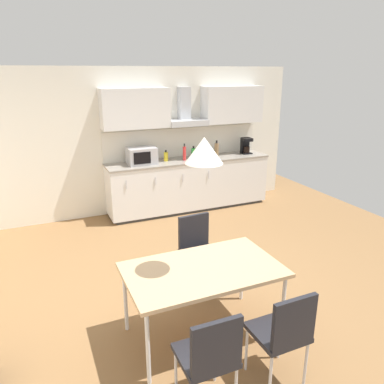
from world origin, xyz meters
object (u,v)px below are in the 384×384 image
object	(u,v)px
bottle_red	(184,153)
bottle_green	(193,153)
chair_far_right	(198,245)
pendant_lamp	(204,150)
bottle_yellow	(166,156)
bottle_brown	(217,150)
chair_near_right	(284,330)
microwave	(142,156)
coffee_maker	(246,146)
dining_table	(203,273)
chair_near_left	(210,354)

from	to	relation	value
bottle_red	bottle_green	xyz separation A→B (m)	(0.21, 0.09, -0.03)
bottle_green	chair_far_right	world-z (taller)	bottle_green
pendant_lamp	bottle_yellow	bearing A→B (deg)	75.76
bottle_brown	chair_near_right	distance (m)	4.39
chair_far_right	pendant_lamp	size ratio (longest dim) A/B	2.72
microwave	chair_near_right	distance (m)	4.11
microwave	bottle_green	world-z (taller)	microwave
coffee_maker	dining_table	size ratio (longest dim) A/B	0.21
bottle_red	chair_near_right	bearing A→B (deg)	-101.70
dining_table	pendant_lamp	xyz separation A→B (m)	(0.00, 0.00, 1.14)
microwave	chair_near_left	bearing A→B (deg)	-99.93
bottle_brown	pendant_lamp	world-z (taller)	pendant_lamp
microwave	bottle_red	world-z (taller)	bottle_red
microwave	pendant_lamp	bearing A→B (deg)	-96.84
chair_far_right	coffee_maker	bearing A→B (deg)	49.38
microwave	coffee_maker	size ratio (longest dim) A/B	1.60
coffee_maker	chair_near_right	world-z (taller)	coffee_maker
chair_near_left	chair_far_right	bearing A→B (deg)	68.49
coffee_maker	chair_near_left	bearing A→B (deg)	-124.03
bottle_green	bottle_yellow	size ratio (longest dim) A/B	1.14
microwave	bottle_green	xyz separation A→B (m)	(0.98, 0.05, -0.05)
microwave	coffee_maker	distance (m)	2.06
bottle_yellow	chair_far_right	distance (m)	2.60
bottle_green	chair_far_right	distance (m)	2.77
bottle_red	bottle_yellow	world-z (taller)	bottle_red
coffee_maker	pendant_lamp	bearing A→B (deg)	-126.62
bottle_red	pendant_lamp	xyz separation A→B (m)	(-1.16, -3.23, 0.76)
microwave	pendant_lamp	xyz separation A→B (m)	(-0.39, -3.27, 0.75)
bottle_yellow	bottle_red	bearing A→B (deg)	-13.61
microwave	dining_table	distance (m)	3.31
microwave	pendant_lamp	size ratio (longest dim) A/B	1.50
chair_far_right	bottle_red	bearing A→B (deg)	70.83
coffee_maker	bottle_brown	distance (m)	0.63
chair_near_left	chair_near_right	bearing A→B (deg)	-0.00
coffee_maker	dining_table	world-z (taller)	coffee_maker
bottle_brown	chair_near_left	size ratio (longest dim) A/B	0.34
coffee_maker	bottle_red	xyz separation A→B (m)	(-1.29, -0.07, -0.02)
coffee_maker	bottle_green	size ratio (longest dim) A/B	1.37
bottle_green	dining_table	distance (m)	3.60
dining_table	bottle_green	bearing A→B (deg)	67.55
pendant_lamp	chair_near_left	bearing A→B (deg)	-111.70
bottle_red	coffee_maker	bearing A→B (deg)	2.96
chair_near_right	chair_near_left	distance (m)	0.64
bottle_yellow	bottle_brown	xyz separation A→B (m)	(0.98, -0.02, 0.04)
bottle_green	chair_near_right	size ratio (longest dim) A/B	0.25
bottle_green	chair_near_right	bearing A→B (deg)	-104.28
chair_far_right	chair_near_left	bearing A→B (deg)	-111.51
microwave	chair_far_right	size ratio (longest dim) A/B	0.55
coffee_maker	bottle_yellow	xyz separation A→B (m)	(-1.61, 0.01, -0.07)
dining_table	chair_near_left	world-z (taller)	chair_near_left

